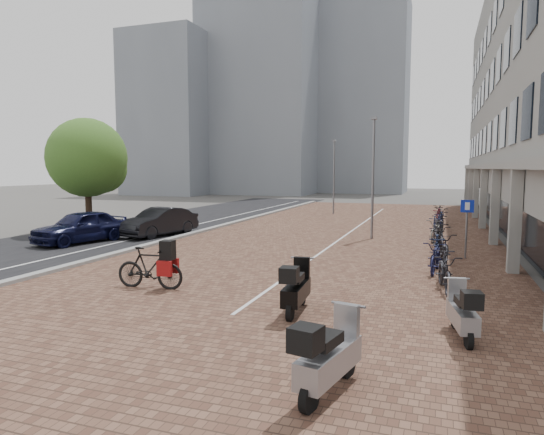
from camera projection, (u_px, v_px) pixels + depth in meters
The scene contains 18 objects.
ground at pixel (206, 280), 14.40m from camera, with size 140.00×140.00×0.00m, color #474442.
plaza_brick at pixel (346, 232), 25.01m from camera, with size 14.50×42.00×0.04m, color brown.
street_asphalt at pixel (163, 224), 28.63m from camera, with size 8.00×50.00×0.03m, color black.
curb at pixel (222, 226), 27.34m from camera, with size 0.35×42.00×0.14m, color gray.
lane_line at pixel (193, 225), 27.97m from camera, with size 0.12×44.00×0.00m, color white.
parking_line at pixel (350, 232), 24.94m from camera, with size 0.10×30.00×0.00m, color white.
bg_towers at pixel (277, 88), 63.63m from camera, with size 33.00×23.00×32.00m.
car_navy at pixel (81, 227), 21.49m from camera, with size 1.73×4.30×1.47m, color black.
car_dark at pixel (159, 222), 23.72m from camera, with size 1.47×4.21×1.39m, color black.
hero_bike at pixel (150, 267), 13.26m from camera, with size 2.00×0.73×1.38m.
scooter_front at pixel (463, 311), 9.36m from camera, with size 0.51×1.63×1.12m, color #98989C, non-canonical shape.
scooter_mid at pixel (296, 287), 11.02m from camera, with size 0.56×1.79×1.23m, color black, non-canonical shape.
scooter_back at pixel (329, 354), 7.03m from camera, with size 0.57×1.83×1.26m, color gray, non-canonical shape.
parking_sign at pixel (467, 220), 17.57m from camera, with size 0.46×0.09×2.19m.
lamp_near at pixel (373, 180), 22.33m from camera, with size 0.12×0.12×5.62m, color gray.
lamp_far at pixel (334, 178), 34.68m from camera, with size 0.12×0.12×5.30m, color slate.
street_tree at pixel (90, 160), 24.86m from camera, with size 4.06×4.06×5.90m.
bike_row at pixel (439, 231), 21.76m from camera, with size 1.29×20.45×1.05m.
Camera 1 is at (6.54, -12.68, 3.34)m, focal length 31.75 mm.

